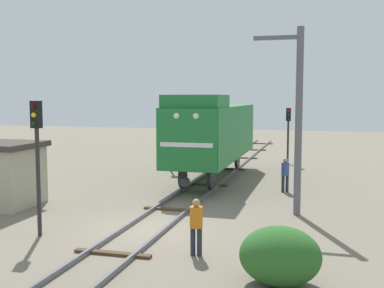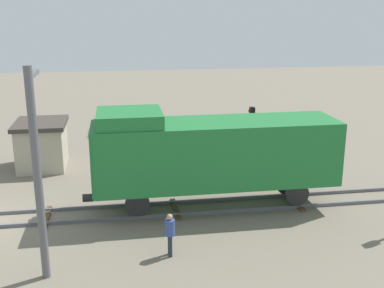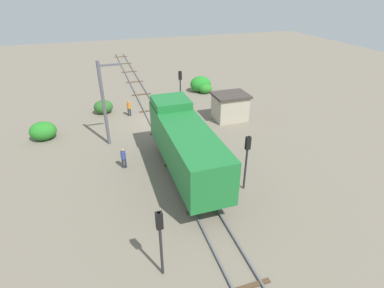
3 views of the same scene
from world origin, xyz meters
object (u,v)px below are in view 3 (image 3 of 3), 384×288
Objects in this scene: traffic_signal_mid at (247,153)px; worker_near_track at (129,107)px; worker_by_signal at (123,157)px; locomotive at (185,142)px; traffic_signal_near at (180,84)px; traffic_signal_far at (160,232)px; catenary_mast at (104,102)px; relay_hut at (230,106)px.

traffic_signal_mid is 16.69m from worker_near_track.
worker_by_signal is (1.80, 10.27, 0.00)m from worker_near_track.
traffic_signal_near is at bearing -104.78° from locomotive.
traffic_signal_near is 2.67× the size of worker_near_track.
traffic_signal_far is 0.53× the size of catenary_mast.
traffic_signal_mid is 9.42m from worker_by_signal.
traffic_signal_mid is 2.38× the size of worker_by_signal.
catenary_mast reaches higher than relay_hut.
traffic_signal_near reaches higher than traffic_signal_far.
traffic_signal_far is 1.11× the size of relay_hut.
worker_by_signal is at bearing -30.03° from locomotive.
locomotive is at bearing -27.21° from worker_by_signal.
traffic_signal_near is 12.39m from worker_by_signal.
relay_hut is at bearing -109.77° from traffic_signal_mid.
traffic_signal_mid is at bearing 130.65° from catenary_mast.
locomotive reaches higher than traffic_signal_mid.
locomotive is 6.82× the size of worker_near_track.
traffic_signal_near is at bearing 55.50° from worker_by_signal.
locomotive is 2.87× the size of traffic_signal_mid.
worker_near_track is at bearing -22.65° from relay_hut.
traffic_signal_far is 19.88m from relay_hut.
locomotive is at bearing 125.69° from catenary_mast.
traffic_signal_far is at bearing -83.84° from worker_by_signal.
traffic_signal_mid is at bearing -144.27° from traffic_signal_far.
traffic_signal_near is (-3.20, -12.13, 0.36)m from locomotive.
catenary_mast is (4.93, -6.87, 1.14)m from locomotive.
catenary_mast is at bearing 102.20° from worker_by_signal.
traffic_signal_far is 10.46m from worker_by_signal.
traffic_signal_mid is 12.21m from relay_hut.
traffic_signal_near is at bearing -108.77° from traffic_signal_far.
worker_by_signal is 13.22m from relay_hut.
catenary_mast is (1.33, -14.74, 1.20)m from traffic_signal_far.
traffic_signal_far is (7.00, 5.04, -0.10)m from traffic_signal_mid.
worker_near_track is (5.80, -15.54, -1.82)m from traffic_signal_mid.
locomotive is 11.47m from relay_hut.
traffic_signal_near is 1.17× the size of traffic_signal_far.
worker_near_track is at bearing -5.80° from traffic_signal_near.
traffic_signal_far reaches higher than relay_hut.
relay_hut is at bearing -146.14° from worker_near_track.
traffic_signal_mid reaches higher than worker_by_signal.
traffic_signal_mid is at bearing 90.77° from traffic_signal_near.
traffic_signal_far is (3.60, 7.87, -0.05)m from locomotive.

